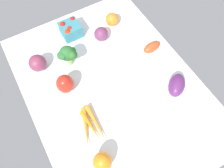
% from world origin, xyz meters
% --- Properties ---
extents(tablecloth, '(1.04, 0.76, 0.02)m').
position_xyz_m(tablecloth, '(0.00, 0.00, 0.01)').
color(tablecloth, white).
rests_on(tablecloth, ground).
extents(bell_pepper_red, '(0.10, 0.10, 0.10)m').
position_xyz_m(bell_pepper_red, '(0.09, 0.19, 0.07)').
color(bell_pepper_red, red).
rests_on(bell_pepper_red, tablecloth).
extents(eggplant, '(0.13, 0.14, 0.07)m').
position_xyz_m(eggplant, '(-0.16, -0.25, 0.06)').
color(eggplant, '#612868').
rests_on(eggplant, tablecloth).
extents(berry_basket, '(0.10, 0.10, 0.08)m').
position_xyz_m(berry_basket, '(0.38, 0.03, 0.06)').
color(berry_basket, teal).
rests_on(berry_basket, tablecloth).
extents(red_onion_center, '(0.08, 0.08, 0.08)m').
position_xyz_m(red_onion_center, '(0.26, 0.26, 0.06)').
color(red_onion_center, '#853654').
rests_on(red_onion_center, tablecloth).
extents(carrot_bunch, '(0.18, 0.10, 0.03)m').
position_xyz_m(carrot_bunch, '(-0.13, 0.17, 0.03)').
color(carrot_bunch, orange).
rests_on(carrot_bunch, tablecloth).
extents(broccoli_head, '(0.08, 0.09, 0.12)m').
position_xyz_m(broccoli_head, '(0.21, 0.12, 0.10)').
color(broccoli_head, '#9FCA75').
rests_on(broccoli_head, tablecloth).
extents(bell_pepper_orange, '(0.10, 0.10, 0.09)m').
position_xyz_m(bell_pepper_orange, '(-0.28, 0.20, 0.07)').
color(bell_pepper_orange, orange).
rests_on(bell_pepper_orange, tablecloth).
extents(red_onion_near_basket, '(0.07, 0.07, 0.07)m').
position_xyz_m(red_onion_near_basket, '(0.27, -0.09, 0.06)').
color(red_onion_near_basket, '#73355D').
rests_on(red_onion_near_basket, tablecloth).
extents(heirloom_tomato_orange, '(0.07, 0.07, 0.07)m').
position_xyz_m(heirloom_tomato_orange, '(0.33, -0.19, 0.06)').
color(heirloom_tomato_orange, orange).
rests_on(heirloom_tomato_orange, tablecloth).
extents(roma_tomato, '(0.06, 0.10, 0.05)m').
position_xyz_m(roma_tomato, '(0.08, -0.28, 0.04)').
color(roma_tomato, '#D14E24').
rests_on(roma_tomato, tablecloth).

